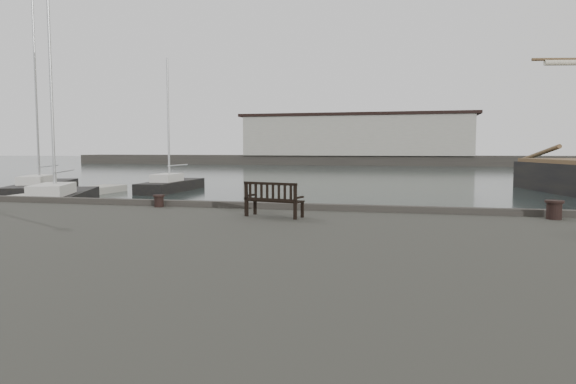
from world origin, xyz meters
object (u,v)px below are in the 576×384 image
bench (274,206)px  bollard_right (554,210)px  bollard_left (159,201)px  yacht_d (172,188)px  yacht_c (58,203)px  yacht_b (42,190)px

bench → bollard_right: bearing=23.2°
bollard_left → yacht_d: size_ratio=0.03×
bollard_right → yacht_d: 32.23m
bench → yacht_c: yacht_c is taller
bollard_left → yacht_c: bearing=137.5°
yacht_c → yacht_b: bearing=110.0°
bench → yacht_d: bearing=134.8°
bench → yacht_b: 31.13m
bollard_left → yacht_c: size_ratio=0.03×
bollard_right → bollard_left: bearing=178.9°
bollard_left → yacht_c: yacht_c is taller
bollard_left → yacht_b: bearing=135.9°
yacht_c → yacht_d: 12.15m
bench → yacht_c: size_ratio=0.11×
bollard_right → yacht_d: size_ratio=0.04×
yacht_d → bench: bearing=-60.7°
bench → yacht_b: yacht_b is taller
bollard_left → yacht_b: (-19.49, 18.90, -1.50)m
yacht_c → bench: bearing=-61.0°
yacht_c → yacht_d: (1.19, 12.09, -0.01)m
bollard_right → yacht_c: size_ratio=0.03×
bench → bollard_left: (-4.04, 1.43, -0.10)m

